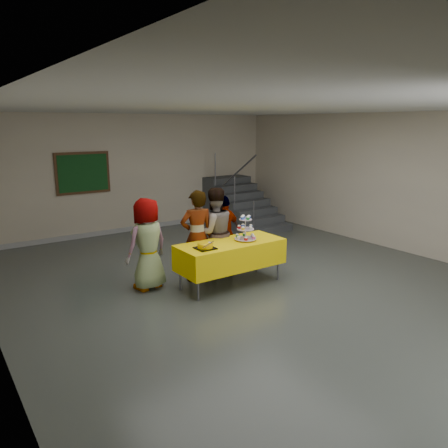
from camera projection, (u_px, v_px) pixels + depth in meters
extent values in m
plane|color=#4C514C|center=(256.00, 286.00, 7.59)|extent=(10.00, 10.00, 0.00)
cube|color=beige|center=(135.00, 173.00, 11.25)|extent=(8.00, 0.04, 3.00)
cube|color=beige|center=(400.00, 183.00, 9.48)|extent=(0.04, 10.00, 3.00)
cube|color=silver|center=(259.00, 108.00, 6.92)|extent=(8.00, 10.00, 0.04)
cube|color=#999999|center=(138.00, 228.00, 11.56)|extent=(7.90, 0.03, 0.12)
cylinder|color=#595960|center=(198.00, 279.00, 6.87)|extent=(0.04, 0.04, 0.73)
cylinder|color=#595960|center=(278.00, 260.00, 7.80)|extent=(0.04, 0.04, 0.73)
cylinder|color=#595960|center=(180.00, 269.00, 7.33)|extent=(0.04, 0.04, 0.73)
cylinder|color=#595960|center=(258.00, 253.00, 8.27)|extent=(0.04, 0.04, 0.73)
cube|color=#595960|center=(231.00, 244.00, 7.48)|extent=(1.80, 0.70, 0.02)
cube|color=yellow|center=(231.00, 254.00, 7.53)|extent=(1.88, 0.78, 0.44)
cylinder|color=silver|center=(245.00, 240.00, 7.59)|extent=(0.18, 0.18, 0.01)
cylinder|color=silver|center=(245.00, 228.00, 7.55)|extent=(0.02, 0.02, 0.42)
cylinder|color=silver|center=(245.00, 239.00, 7.59)|extent=(0.38, 0.38, 0.01)
cylinder|color=silver|center=(245.00, 229.00, 7.55)|extent=(0.30, 0.30, 0.01)
cylinder|color=silver|center=(246.00, 219.00, 7.51)|extent=(0.22, 0.22, 0.01)
cube|color=black|center=(205.00, 248.00, 7.07)|extent=(0.30, 0.30, 0.02)
cylinder|color=#FABE00|center=(205.00, 246.00, 7.06)|extent=(0.25, 0.25, 0.07)
ellipsoid|color=#FABE00|center=(205.00, 243.00, 7.06)|extent=(0.25, 0.25, 0.05)
ellipsoid|color=white|center=(209.00, 243.00, 7.05)|extent=(0.08, 0.08, 0.02)
cube|color=silver|center=(208.00, 244.00, 6.94)|extent=(0.30, 0.16, 0.04)
imported|color=slate|center=(147.00, 244.00, 7.31)|extent=(0.85, 0.65, 1.56)
imported|color=slate|center=(197.00, 236.00, 7.68)|extent=(0.68, 0.53, 1.64)
imported|color=slate|center=(214.00, 232.00, 7.95)|extent=(0.90, 0.76, 1.64)
imported|color=slate|center=(224.00, 232.00, 8.35)|extent=(0.90, 0.54, 1.44)
cube|color=#424447|center=(270.00, 229.00, 11.27)|extent=(1.30, 0.30, 0.18)
cube|color=#424447|center=(263.00, 224.00, 11.49)|extent=(1.30, 0.30, 0.36)
cube|color=#424447|center=(256.00, 218.00, 11.71)|extent=(1.30, 0.30, 0.54)
cube|color=#424447|center=(249.00, 213.00, 11.93)|extent=(1.30, 0.30, 0.72)
cube|color=#424447|center=(242.00, 208.00, 12.15)|extent=(1.30, 0.30, 0.90)
cube|color=#424447|center=(236.00, 204.00, 12.37)|extent=(1.30, 0.30, 1.08)
cube|color=#424447|center=(230.00, 199.00, 12.59)|extent=(1.30, 0.30, 1.26)
cube|color=#424447|center=(224.00, 198.00, 12.83)|extent=(1.30, 0.30, 1.26)
cylinder|color=#595960|center=(253.00, 219.00, 10.82)|extent=(0.04, 0.04, 0.90)
cylinder|color=#595960|center=(235.00, 193.00, 11.34)|extent=(0.04, 0.04, 0.90)
cylinder|color=#595960|center=(215.00, 169.00, 11.94)|extent=(0.04, 0.04, 0.90)
cylinder|color=#595960|center=(234.00, 176.00, 11.28)|extent=(0.04, 1.85, 1.20)
cube|color=#472B16|center=(83.00, 173.00, 10.46)|extent=(1.30, 0.04, 1.00)
cube|color=#17481C|center=(83.00, 173.00, 10.44)|extent=(1.18, 0.02, 0.88)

